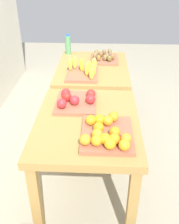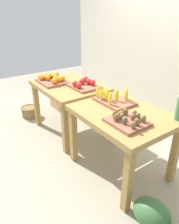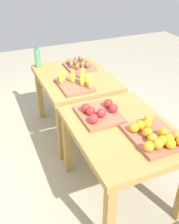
{
  "view_description": "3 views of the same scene",
  "coord_description": "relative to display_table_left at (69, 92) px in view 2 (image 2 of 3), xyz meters",
  "views": [
    {
      "loc": [
        -2.28,
        -0.1,
        1.86
      ],
      "look_at": [
        -0.08,
        0.0,
        0.53
      ],
      "focal_mm": 42.37,
      "sensor_mm": 36.0,
      "label": 1
    },
    {
      "loc": [
        1.99,
        -1.44,
        1.73
      ],
      "look_at": [
        -0.04,
        -0.01,
        0.52
      ],
      "focal_mm": 34.29,
      "sensor_mm": 36.0,
      "label": 2
    },
    {
      "loc": [
        -2.04,
        0.93,
        1.99
      ],
      "look_at": [
        0.05,
        0.04,
        0.56
      ],
      "focal_mm": 41.64,
      "sensor_mm": 36.0,
      "label": 3
    }
  ],
  "objects": [
    {
      "name": "ground_plane",
      "position": [
        0.56,
        0.0,
        -0.64
      ],
      "size": [
        8.0,
        8.0,
        0.0
      ],
      "primitive_type": "plane",
      "color": "#9C957F"
    },
    {
      "name": "back_wall",
      "position": [
        0.56,
        1.35,
        0.86
      ],
      "size": [
        4.4,
        0.12,
        3.0
      ],
      "primitive_type": "cube",
      "color": "beige",
      "rests_on": "ground_plane"
    },
    {
      "name": "display_table_left",
      "position": [
        0.0,
        0.0,
        0.0
      ],
      "size": [
        1.04,
        0.8,
        0.75
      ],
      "color": "olive",
      "rests_on": "ground_plane"
    },
    {
      "name": "display_table_right",
      "position": [
        1.12,
        0.0,
        0.0
      ],
      "size": [
        1.04,
        0.8,
        0.75
      ],
      "color": "olive",
      "rests_on": "ground_plane"
    },
    {
      "name": "orange_bin",
      "position": [
        -0.24,
        -0.15,
        0.16
      ],
      "size": [
        0.46,
        0.38,
        0.11
      ],
      "color": "#965A42",
      "rests_on": "display_table_left"
    },
    {
      "name": "apple_bin",
      "position": [
        0.23,
        0.11,
        0.15
      ],
      "size": [
        0.4,
        0.35,
        0.11
      ],
      "color": "#965A42",
      "rests_on": "display_table_left"
    },
    {
      "name": "banana_crate",
      "position": [
        0.86,
        0.09,
        0.16
      ],
      "size": [
        0.44,
        0.32,
        0.17
      ],
      "color": "#965A42",
      "rests_on": "display_table_right"
    },
    {
      "name": "kiwi_bin",
      "position": [
        1.32,
        -0.13,
        0.15
      ],
      "size": [
        0.36,
        0.32,
        0.1
      ],
      "color": "#965A42",
      "rests_on": "display_table_right"
    },
    {
      "name": "water_bottle",
      "position": [
        1.54,
        0.32,
        0.23
      ],
      "size": [
        0.07,
        0.07,
        0.25
      ],
      "color": "#4C8C59",
      "rests_on": "display_table_right"
    },
    {
      "name": "wicker_basket",
      "position": [
        -0.81,
        -0.35,
        -0.54
      ],
      "size": [
        0.29,
        0.29,
        0.18
      ],
      "color": "olive",
      "rests_on": "ground_plane"
    },
    {
      "name": "cardboard_produce_box",
      "position": [
        -0.84,
        0.3,
        -0.52
      ],
      "size": [
        0.4,
        0.3,
        0.25
      ],
      "primitive_type": "cube",
      "color": "tan",
      "rests_on": "ground_plane"
    }
  ]
}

